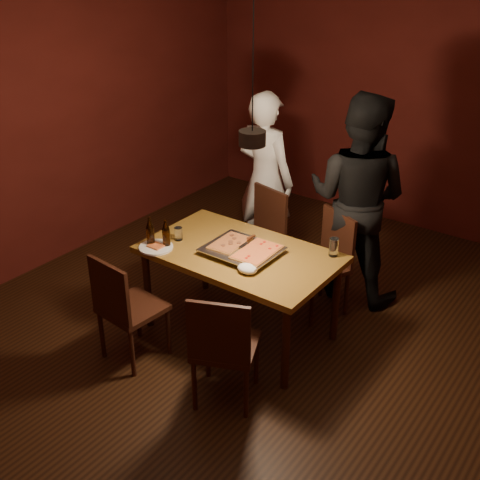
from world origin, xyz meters
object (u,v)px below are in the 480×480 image
Objects in this scene: chair_far_left at (262,228)px; pizza_tray at (242,251)px; chair_far_right at (327,254)px; diner_dark at (357,199)px; pendant_lamp at (252,137)px; chair_near_right at (223,341)px; dining_table at (240,260)px; diner_white at (265,179)px; beer_bottle_b at (166,233)px; beer_bottle_a at (150,232)px; chair_near_left at (123,301)px; plate_slice at (156,247)px.

chair_far_left is 0.92× the size of pizza_tray.
diner_dark is (0.05, 0.38, 0.39)m from chair_far_right.
chair_far_left is 1.69m from pendant_lamp.
chair_near_right is at bearing -67.71° from pizza_tray.
dining_table is at bearing 86.85° from chair_far_right.
diner_dark reaches higher than diner_white.
chair_far_left is at bearing 120.39° from pendant_lamp.
beer_bottle_b is (-0.51, -0.27, 0.19)m from dining_table.
chair_far_right is at bearing -173.55° from chair_far_left.
dining_table is 2.96× the size of chair_far_left.
chair_far_right is 0.33× the size of diner_white.
chair_near_left is at bearing -72.17° from beer_bottle_a.
beer_bottle_a is at bearing -152.25° from dining_table.
chair_far_left reaches higher than plate_slice.
plate_slice is 1.53m from diner_white.
chair_near_right reaches higher than plate_slice.
chair_near_left is (-0.12, -1.63, 0.00)m from chair_far_left.
dining_table is 0.67m from plate_slice.
beer_bottle_b is 0.21× the size of pendant_lamp.
chair_far_left is at bearing 15.27° from diner_dark.
pizza_tray is 0.30× the size of diner_dark.
chair_near_left is 0.88× the size of pizza_tray.
chair_near_right is at bearing -23.10° from plate_slice.
diner_dark reaches higher than chair_near_right.
chair_near_left is 0.53m from plate_slice.
chair_far_right reaches higher than pizza_tray.
beer_bottle_a is 0.13m from beer_bottle_b.
diner_dark is 1.56m from pendant_lamp.
pizza_tray is (0.04, -0.02, 0.10)m from dining_table.
plate_slice is at bearing -168.82° from pendant_lamp.
chair_far_left is 1.23m from beer_bottle_a.
beer_bottle_a is 0.22× the size of pendant_lamp.
dining_table is 0.11m from pizza_tray.
beer_bottle_a is 0.90× the size of plate_slice.
chair_far_right is 1.15× the size of chair_near_left.
chair_far_right is 1.10m from diner_white.
pizza_tray is (-0.38, 0.74, 0.24)m from chair_near_right.
chair_near_right is 0.87m from pizza_tray.
chair_far_left is at bearing 91.99° from chair_near_right.
plate_slice is at bearing 105.76° from chair_near_left.
pizza_tray is at bearing 28.30° from plate_slice.
chair_far_right is at bearing 158.63° from diner_white.
plate_slice is (-0.21, -1.16, 0.22)m from chair_far_left.
beer_bottle_b reaches higher than plate_slice.
chair_near_left is at bearing -79.18° from plate_slice.
pizza_tray reaches higher than dining_table.
chair_far_right reaches higher than dining_table.
dining_table is at bearing 143.33° from pizza_tray.
beer_bottle_b is at bearing 72.77° from chair_far_right.
pizza_tray is 0.32× the size of diner_white.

